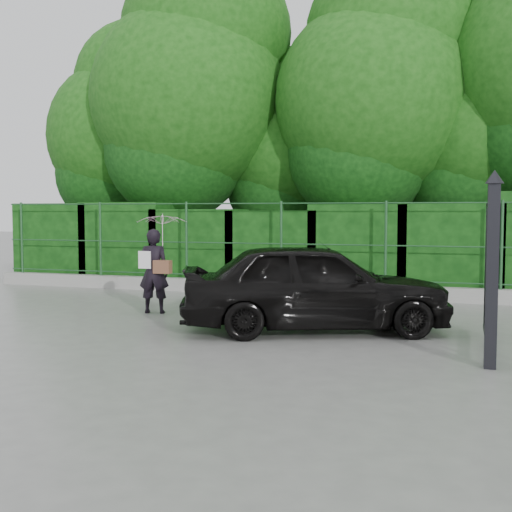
% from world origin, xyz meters
% --- Properties ---
extents(ground, '(80.00, 80.00, 0.00)m').
position_xyz_m(ground, '(0.00, 0.00, 0.00)').
color(ground, gray).
extents(kerb, '(14.00, 0.25, 0.30)m').
position_xyz_m(kerb, '(0.00, 4.50, 0.15)').
color(kerb, '#9E9E99').
rests_on(kerb, ground).
extents(fence, '(14.13, 0.06, 1.80)m').
position_xyz_m(fence, '(0.22, 4.50, 1.20)').
color(fence, '#1F4C26').
rests_on(fence, kerb).
extents(hedge, '(14.20, 1.20, 2.29)m').
position_xyz_m(hedge, '(0.09, 5.50, 1.03)').
color(hedge, black).
rests_on(hedge, ground).
extents(trees, '(17.10, 6.15, 8.08)m').
position_xyz_m(trees, '(1.14, 7.74, 4.62)').
color(trees, black).
rests_on(trees, ground).
extents(gate, '(0.22, 2.33, 2.36)m').
position_xyz_m(gate, '(4.60, -0.72, 1.19)').
color(gate, black).
rests_on(gate, ground).
extents(woman, '(0.93, 0.95, 1.84)m').
position_xyz_m(woman, '(-1.03, 1.36, 1.22)').
color(woman, black).
rests_on(woman, ground).
extents(car, '(4.49, 3.03, 1.42)m').
position_xyz_m(car, '(2.07, 0.52, 0.71)').
color(car, black).
rests_on(car, ground).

